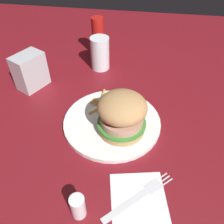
# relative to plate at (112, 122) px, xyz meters

# --- Properties ---
(ground_plane) EXTENTS (1.60, 1.60, 0.00)m
(ground_plane) POSITION_rel_plate_xyz_m (-0.03, -0.02, -0.01)
(ground_plane) COLOR maroon
(plate) EXTENTS (0.25, 0.25, 0.01)m
(plate) POSITION_rel_plate_xyz_m (0.00, 0.00, 0.00)
(plate) COLOR white
(plate) RESTS_ON ground_plane
(sandwich) EXTENTS (0.12, 0.12, 0.10)m
(sandwich) POSITION_rel_plate_xyz_m (-0.03, 0.03, 0.06)
(sandwich) COLOR tan
(sandwich) RESTS_ON plate
(fries_pile) EXTENTS (0.10, 0.11, 0.01)m
(fries_pile) POSITION_rel_plate_xyz_m (0.02, -0.06, 0.01)
(fries_pile) COLOR gold
(fries_pile) RESTS_ON plate
(napkin) EXTENTS (0.13, 0.13, 0.00)m
(napkin) POSITION_rel_plate_xyz_m (-0.08, 0.20, -0.01)
(napkin) COLOR white
(napkin) RESTS_ON ground_plane
(fork) EXTENTS (0.14, 0.13, 0.00)m
(fork) POSITION_rel_plate_xyz_m (-0.09, 0.19, -0.00)
(fork) COLOR silver
(fork) RESTS_ON napkin
(drink_glass) EXTENTS (0.06, 0.06, 0.11)m
(drink_glass) POSITION_rel_plate_xyz_m (0.08, -0.26, 0.04)
(drink_glass) COLOR silver
(drink_glass) RESTS_ON ground_plane
(napkin_dispenser) EXTENTS (0.09, 0.11, 0.11)m
(napkin_dispenser) POSITION_rel_plate_xyz_m (0.27, -0.13, 0.05)
(napkin_dispenser) COLOR #B7BABF
(napkin_dispenser) RESTS_ON ground_plane
(ketchup_bottle) EXTENTS (0.04, 0.04, 0.14)m
(ketchup_bottle) POSITION_rel_plate_xyz_m (0.11, -0.36, 0.06)
(ketchup_bottle) COLOR #B21914
(ketchup_bottle) RESTS_ON ground_plane
(salt_shaker) EXTENTS (0.03, 0.03, 0.06)m
(salt_shaker) POSITION_rel_plate_xyz_m (0.02, 0.24, 0.02)
(salt_shaker) COLOR white
(salt_shaker) RESTS_ON ground_plane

